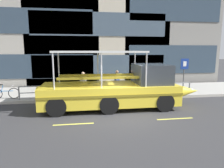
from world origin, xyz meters
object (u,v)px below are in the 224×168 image
at_px(parking_sign, 184,70).
at_px(leaned_bicycle, 5,93).
at_px(pedestrian_near_bow, 153,80).
at_px(pedestrian_mid_right, 83,81).
at_px(duck_tour_boat, 119,89).
at_px(pedestrian_mid_left, 117,79).

distance_m(parking_sign, leaned_bicycle, 12.32).
xyz_separation_m(pedestrian_near_bow, pedestrian_mid_right, (-5.01, -0.06, 0.04)).
xyz_separation_m(leaned_bicycle, pedestrian_mid_right, (4.94, 0.41, 0.60)).
height_order(duck_tour_boat, pedestrian_near_bow, duck_tour_boat).
xyz_separation_m(pedestrian_near_bow, pedestrian_mid_left, (-2.60, 0.19, 0.07)).
relative_size(leaned_bicycle, pedestrian_mid_right, 1.08).
height_order(leaned_bicycle, pedestrian_mid_left, pedestrian_mid_left).
bearing_deg(pedestrian_mid_left, pedestrian_mid_right, -174.27).
bearing_deg(parking_sign, pedestrian_near_bow, 174.20).
relative_size(duck_tour_boat, pedestrian_near_bow, 6.03).
xyz_separation_m(pedestrian_mid_left, pedestrian_mid_right, (-2.41, -0.24, -0.03)).
bearing_deg(leaned_bicycle, duck_tour_boat, -18.33).
height_order(parking_sign, leaned_bicycle, parking_sign).
bearing_deg(pedestrian_mid_right, parking_sign, -1.40).
relative_size(parking_sign, pedestrian_near_bow, 1.60).
bearing_deg(duck_tour_boat, pedestrian_mid_right, 126.47).
bearing_deg(leaned_bicycle, parking_sign, 1.10).
xyz_separation_m(parking_sign, leaned_bicycle, (-12.25, -0.23, -1.31)).
bearing_deg(leaned_bicycle, pedestrian_near_bow, 2.69).
xyz_separation_m(leaned_bicycle, pedestrian_near_bow, (9.95, 0.47, 0.56)).
xyz_separation_m(leaned_bicycle, duck_tour_boat, (6.95, -2.30, 0.50)).
height_order(pedestrian_near_bow, pedestrian_mid_left, pedestrian_mid_left).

